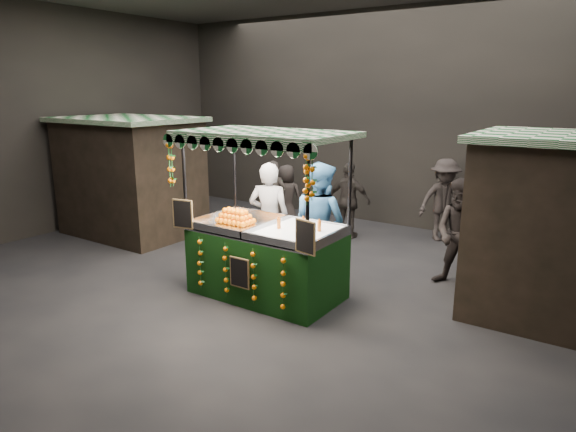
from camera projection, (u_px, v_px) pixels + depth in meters
The scene contains 11 objects.
ground at pixel (262, 286), 8.43m from camera, with size 12.00×12.00×0.00m, color black.
market_hall at pixel (259, 76), 7.61m from camera, with size 12.10×10.10×5.05m.
neighbour_stall_left at pixel (131, 176), 11.31m from camera, with size 3.00×2.20×2.60m.
juice_stall at pixel (266, 247), 7.86m from camera, with size 2.67×1.57×2.58m.
vendor_grey at pixel (269, 219), 8.83m from camera, with size 0.84×0.70×1.98m.
vendor_blue at pixel (320, 223), 8.43m from camera, with size 1.16×1.01×2.04m.
shopper_0 at pixel (273, 200), 10.95m from camera, with size 0.69×0.53×1.71m.
shopper_1 at pixel (461, 234), 8.19m from camera, with size 0.95×0.78×1.82m.
shopper_2 at pixel (349, 201), 11.03m from camera, with size 1.01×0.48×1.67m.
shopper_3 at pixel (444, 200), 10.84m from camera, with size 1.27×1.28×1.77m.
shopper_4 at pixel (286, 197), 11.75m from camera, with size 0.85×0.69×1.51m.
Camera 1 is at (4.79, -6.29, 3.18)m, focal length 31.66 mm.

